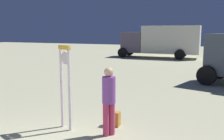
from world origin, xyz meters
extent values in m
cylinder|color=white|center=(-0.59, 2.22, 1.03)|extent=(0.07, 0.07, 2.06)
cylinder|color=white|center=(-0.28, 2.09, 1.03)|extent=(0.07, 0.07, 2.06)
cube|color=yellow|center=(-0.44, 2.15, 2.11)|extent=(0.42, 0.24, 0.10)
cylinder|color=silver|center=(-0.43, 2.18, 1.85)|extent=(0.32, 0.16, 0.33)
cube|color=black|center=(-0.42, 2.20, 1.85)|extent=(0.08, 0.04, 0.05)
cube|color=black|center=(-0.42, 2.20, 1.85)|extent=(0.12, 0.06, 0.06)
cylinder|color=#BC355E|center=(0.81, 2.24, 0.40)|extent=(0.15, 0.15, 0.81)
cylinder|color=#BC355E|center=(0.71, 2.11, 0.40)|extent=(0.15, 0.15, 0.81)
cylinder|color=#794096|center=(0.76, 2.17, 1.13)|extent=(0.32, 0.32, 0.64)
sphere|color=#D8A983|center=(0.76, 2.17, 1.56)|extent=(0.22, 0.22, 0.22)
cube|color=#CA8033|center=(0.64, 2.79, 0.19)|extent=(0.33, 0.20, 0.39)
cube|color=#C18F3B|center=(0.64, 2.91, 0.14)|extent=(0.23, 0.04, 0.17)
cube|color=black|center=(2.79, 10.35, 1.80)|extent=(0.51, 1.65, 0.85)
cylinder|color=black|center=(3.32, 11.33, 0.45)|extent=(0.93, 0.50, 0.90)
cylinder|color=black|center=(2.71, 9.24, 0.45)|extent=(0.93, 0.50, 0.90)
cube|color=silver|center=(-0.88, 20.64, 1.70)|extent=(5.13, 2.20, 2.50)
cube|color=#574D5F|center=(-4.46, 20.60, 1.41)|extent=(1.98, 2.06, 1.92)
cube|color=black|center=(-5.45, 20.59, 1.79)|extent=(0.05, 1.72, 0.84)
cylinder|color=black|center=(-5.20, 21.69, 0.45)|extent=(0.90, 0.26, 0.90)
cylinder|color=black|center=(-5.18, 19.50, 0.45)|extent=(0.90, 0.26, 0.90)
cylinder|color=black|center=(0.09, 21.75, 0.45)|extent=(0.90, 0.26, 0.90)
cylinder|color=black|center=(0.11, 19.56, 0.45)|extent=(0.90, 0.26, 0.90)
camera|label=1|loc=(3.09, -3.32, 2.53)|focal=41.20mm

